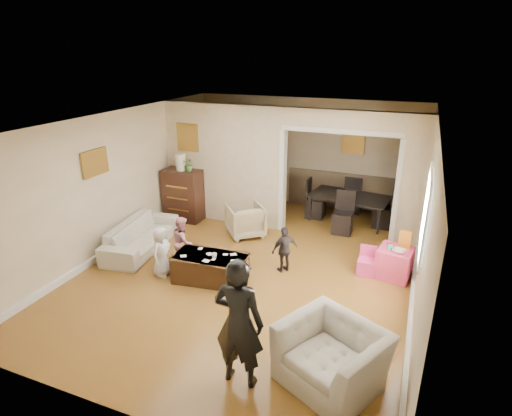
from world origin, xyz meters
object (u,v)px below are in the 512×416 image
at_px(child_toddler, 285,249).
at_px(coffee_table, 211,268).
at_px(play_table, 394,263).
at_px(child_kneel_b, 183,241).
at_px(table_lamp, 181,162).
at_px(dining_table, 348,209).
at_px(child_kneel_a, 161,252).
at_px(dresser, 183,195).
at_px(cyan_cup, 390,247).
at_px(sofa, 141,236).
at_px(coffee_cup, 214,256).
at_px(armchair_front, 332,356).
at_px(armchair_back, 245,220).
at_px(adult_person, 239,323).

bearing_deg(child_toddler, coffee_table, -12.21).
xyz_separation_m(play_table, child_kneel_b, (-3.55, -0.96, 0.20)).
distance_m(table_lamp, dining_table, 3.85).
height_order(child_kneel_a, child_toddler, child_kneel_a).
bearing_deg(child_toddler, dining_table, -151.16).
xyz_separation_m(dresser, dining_table, (3.49, 1.24, -0.28)).
bearing_deg(child_toddler, cyan_cup, 147.48).
bearing_deg(sofa, coffee_cup, -115.41).
relative_size(play_table, child_kneel_b, 0.58).
bearing_deg(armchair_front, dresser, 164.87).
bearing_deg(child_kneel_b, dining_table, -65.26).
bearing_deg(child_kneel_b, play_table, -102.57).
xyz_separation_m(table_lamp, coffee_cup, (1.91, -2.22, -0.85)).
bearing_deg(coffee_table, armchair_back, 95.35).
bearing_deg(child_kneel_a, child_toddler, -62.40).
distance_m(cyan_cup, adult_person, 3.42).
distance_m(coffee_table, child_kneel_a, 0.89).
bearing_deg(armchair_back, child_kneel_a, 31.03).
relative_size(armchair_back, child_kneel_a, 0.81).
relative_size(cyan_cup, child_toddler, 0.10).
relative_size(armchair_back, coffee_cup, 7.78).
xyz_separation_m(child_kneel_a, child_toddler, (1.90, 0.90, -0.03)).
bearing_deg(dining_table, child_toddler, -95.48).
relative_size(table_lamp, coffee_cup, 3.88).
bearing_deg(adult_person, child_toddler, -84.70).
xyz_separation_m(dresser, coffee_cup, (1.91, -2.22, -0.09)).
relative_size(table_lamp, coffee_table, 0.30).
bearing_deg(armchair_back, cyan_cup, 126.15).
bearing_deg(coffee_table, adult_person, -54.31).
xyz_separation_m(armchair_back, child_kneel_a, (-0.67, -2.04, 0.12)).
xyz_separation_m(armchair_front, child_kneel_a, (-3.21, 1.38, 0.08)).
relative_size(armchair_back, coffee_table, 0.60).
relative_size(sofa, dresser, 1.63).
relative_size(adult_person, child_kneel_b, 1.74).
relative_size(dresser, play_table, 2.16).
xyz_separation_m(armchair_front, table_lamp, (-4.17, 3.70, 0.99)).
xyz_separation_m(child_kneel_a, child_kneel_b, (0.15, 0.45, 0.02)).
xyz_separation_m(armchair_front, dining_table, (-0.68, 4.93, -0.06)).
xyz_separation_m(coffee_table, child_kneel_a, (-0.85, -0.15, 0.22)).
height_order(dining_table, adult_person, adult_person).
xyz_separation_m(sofa, armchair_back, (1.62, 1.33, 0.05)).
bearing_deg(coffee_table, dresser, 129.88).
xyz_separation_m(coffee_table, cyan_cup, (2.75, 1.21, 0.33)).
height_order(armchair_front, table_lamp, table_lamp).
bearing_deg(table_lamp, cyan_cup, -11.84).
bearing_deg(play_table, coffee_cup, -154.47).
xyz_separation_m(armchair_front, child_kneel_b, (-3.06, 1.83, 0.10)).
bearing_deg(adult_person, sofa, -39.38).
xyz_separation_m(play_table, adult_person, (-1.48, -3.17, 0.54)).
height_order(play_table, child_kneel_a, child_kneel_a).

